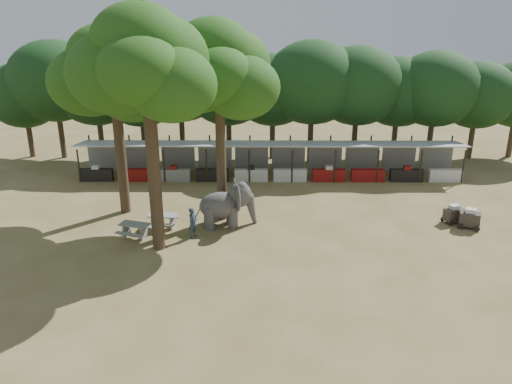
{
  "coord_description": "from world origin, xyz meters",
  "views": [
    {
      "loc": [
        -0.83,
        -21.34,
        11.5
      ],
      "look_at": [
        -1.0,
        5.0,
        2.0
      ],
      "focal_mm": 35.0,
      "sensor_mm": 36.0,
      "label": 1
    }
  ],
  "objects_px": {
    "yard_tree_back": "(217,71)",
    "handler": "(193,223)",
    "yard_tree_center": "(144,65)",
    "picnic_table_near": "(135,228)",
    "picnic_table_far": "(163,219)",
    "yard_tree_left": "(112,75)",
    "cart_back": "(453,214)",
    "cart_front": "(470,218)",
    "elephant": "(227,204)"
  },
  "relations": [
    {
      "from": "yard_tree_left",
      "to": "yard_tree_center",
      "type": "xyz_separation_m",
      "value": [
        3.0,
        -5.0,
        1.01
      ]
    },
    {
      "from": "yard_tree_center",
      "to": "elephant",
      "type": "bearing_deg",
      "value": 38.02
    },
    {
      "from": "picnic_table_near",
      "to": "picnic_table_far",
      "type": "bearing_deg",
      "value": 62.2
    },
    {
      "from": "elephant",
      "to": "picnic_table_near",
      "type": "distance_m",
      "value": 5.24
    },
    {
      "from": "yard_tree_back",
      "to": "picnic_table_near",
      "type": "bearing_deg",
      "value": -146.17
    },
    {
      "from": "yard_tree_center",
      "to": "picnic_table_far",
      "type": "bearing_deg",
      "value": 92.87
    },
    {
      "from": "elephant",
      "to": "handler",
      "type": "height_order",
      "value": "elephant"
    },
    {
      "from": "yard_tree_back",
      "to": "picnic_table_far",
      "type": "bearing_deg",
      "value": -151.86
    },
    {
      "from": "yard_tree_left",
      "to": "cart_back",
      "type": "relative_size",
      "value": 8.39
    },
    {
      "from": "yard_tree_left",
      "to": "handler",
      "type": "bearing_deg",
      "value": -39.62
    },
    {
      "from": "cart_back",
      "to": "elephant",
      "type": "bearing_deg",
      "value": 160.08
    },
    {
      "from": "yard_tree_center",
      "to": "cart_front",
      "type": "xyz_separation_m",
      "value": [
        17.18,
        2.43,
        -8.63
      ]
    },
    {
      "from": "handler",
      "to": "cart_front",
      "type": "xyz_separation_m",
      "value": [
        15.43,
        1.36,
        -0.27
      ]
    },
    {
      "from": "picnic_table_far",
      "to": "cart_front",
      "type": "bearing_deg",
      "value": 6.47
    },
    {
      "from": "yard_tree_center",
      "to": "cart_front",
      "type": "relative_size",
      "value": 8.56
    },
    {
      "from": "picnic_table_near",
      "to": "yard_tree_left",
      "type": "bearing_deg",
      "value": 129.33
    },
    {
      "from": "yard_tree_left",
      "to": "cart_front",
      "type": "height_order",
      "value": "yard_tree_left"
    },
    {
      "from": "picnic_table_far",
      "to": "yard_tree_left",
      "type": "bearing_deg",
      "value": 143.38
    },
    {
      "from": "yard_tree_back",
      "to": "yard_tree_left",
      "type": "bearing_deg",
      "value": 170.54
    },
    {
      "from": "yard_tree_center",
      "to": "handler",
      "type": "relative_size",
      "value": 7.1
    },
    {
      "from": "picnic_table_far",
      "to": "cart_back",
      "type": "relative_size",
      "value": 1.35
    },
    {
      "from": "yard_tree_left",
      "to": "cart_front",
      "type": "distance_m",
      "value": 21.73
    },
    {
      "from": "elephant",
      "to": "cart_front",
      "type": "relative_size",
      "value": 2.45
    },
    {
      "from": "yard_tree_left",
      "to": "yard_tree_back",
      "type": "xyz_separation_m",
      "value": [
        6.0,
        -1.0,
        0.34
      ]
    },
    {
      "from": "yard_tree_back",
      "to": "handler",
      "type": "height_order",
      "value": "yard_tree_back"
    },
    {
      "from": "picnic_table_near",
      "to": "cart_back",
      "type": "height_order",
      "value": "cart_back"
    },
    {
      "from": "yard_tree_center",
      "to": "yard_tree_back",
      "type": "xyz_separation_m",
      "value": [
        3.0,
        4.0,
        -0.67
      ]
    },
    {
      "from": "yard_tree_back",
      "to": "cart_back",
      "type": "height_order",
      "value": "yard_tree_back"
    },
    {
      "from": "picnic_table_near",
      "to": "picnic_table_far",
      "type": "height_order",
      "value": "picnic_table_far"
    },
    {
      "from": "yard_tree_left",
      "to": "cart_front",
      "type": "xyz_separation_m",
      "value": [
        20.18,
        -2.57,
        -7.62
      ]
    },
    {
      "from": "picnic_table_far",
      "to": "picnic_table_near",
      "type": "bearing_deg",
      "value": -128.85
    },
    {
      "from": "yard_tree_center",
      "to": "cart_back",
      "type": "bearing_deg",
      "value": 10.93
    },
    {
      "from": "handler",
      "to": "picnic_table_far",
      "type": "relative_size",
      "value": 0.96
    },
    {
      "from": "cart_back",
      "to": "picnic_table_near",
      "type": "bearing_deg",
      "value": 164.9
    },
    {
      "from": "picnic_table_far",
      "to": "cart_back",
      "type": "bearing_deg",
      "value": 9.1
    },
    {
      "from": "handler",
      "to": "elephant",
      "type": "bearing_deg",
      "value": -18.09
    },
    {
      "from": "yard_tree_back",
      "to": "cart_front",
      "type": "distance_m",
      "value": 16.34
    },
    {
      "from": "yard_tree_left",
      "to": "picnic_table_far",
      "type": "bearing_deg",
      "value": -42.76
    },
    {
      "from": "yard_tree_center",
      "to": "elephant",
      "type": "height_order",
      "value": "yard_tree_center"
    },
    {
      "from": "yard_tree_center",
      "to": "elephant",
      "type": "distance_m",
      "value": 9.09
    },
    {
      "from": "yard_tree_left",
      "to": "picnic_table_near",
      "type": "distance_m",
      "value": 8.78
    },
    {
      "from": "elephant",
      "to": "picnic_table_near",
      "type": "bearing_deg",
      "value": -172.22
    },
    {
      "from": "yard_tree_back",
      "to": "elephant",
      "type": "xyz_separation_m",
      "value": [
        0.51,
        -1.26,
        -7.26
      ]
    },
    {
      "from": "picnic_table_near",
      "to": "cart_front",
      "type": "xyz_separation_m",
      "value": [
        18.58,
        1.38,
        0.05
      ]
    },
    {
      "from": "picnic_table_far",
      "to": "cart_back",
      "type": "distance_m",
      "value": 16.68
    },
    {
      "from": "yard_tree_back",
      "to": "elephant",
      "type": "height_order",
      "value": "yard_tree_back"
    },
    {
      "from": "yard_tree_left",
      "to": "cart_back",
      "type": "bearing_deg",
      "value": -5.28
    },
    {
      "from": "handler",
      "to": "cart_back",
      "type": "height_order",
      "value": "handler"
    },
    {
      "from": "yard_tree_left",
      "to": "yard_tree_center",
      "type": "bearing_deg",
      "value": -59.04
    },
    {
      "from": "yard_tree_left",
      "to": "elephant",
      "type": "relative_size",
      "value": 3.2
    }
  ]
}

